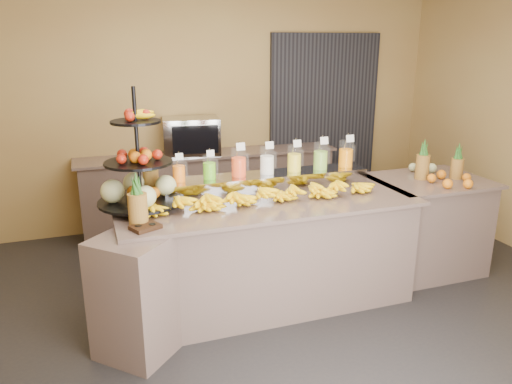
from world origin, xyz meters
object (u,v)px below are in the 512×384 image
oven_warmer (191,136)px  right_fruit_pile (444,174)px  condiment_caddy (145,227)px  fruit_stand (146,178)px  banana_heap (264,192)px  pitcher_tray (267,182)px

oven_warmer → right_fruit_pile: bearing=-37.1°
condiment_caddy → oven_warmer: (0.83, 2.29, 0.20)m
fruit_stand → banana_heap: bearing=-5.9°
pitcher_tray → right_fruit_pile: (1.68, -0.29, -0.00)m
fruit_stand → right_fruit_pile: bearing=2.2°
condiment_caddy → pitcher_tray: bearing=28.4°
oven_warmer → condiment_caddy: bearing=-102.6°
condiment_caddy → oven_warmer: size_ratio=0.30×
right_fruit_pile → oven_warmer: 2.80m
fruit_stand → oven_warmer: 1.95m
fruit_stand → oven_warmer: fruit_stand is taller
condiment_caddy → right_fruit_pile: size_ratio=0.44×
oven_warmer → fruit_stand: bearing=-105.3°
fruit_stand → condiment_caddy: 0.55m
pitcher_tray → fruit_stand: size_ratio=1.95×
fruit_stand → pitcher_tray: bearing=12.3°
condiment_caddy → oven_warmer: bearing=70.1°
fruit_stand → condiment_caddy: size_ratio=4.88×
pitcher_tray → condiment_caddy: size_ratio=9.50×
pitcher_tray → condiment_caddy: (-1.15, -0.62, -0.06)m
pitcher_tray → banana_heap: (-0.15, -0.31, 0.01)m
banana_heap → fruit_stand: (-0.92, 0.18, 0.16)m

